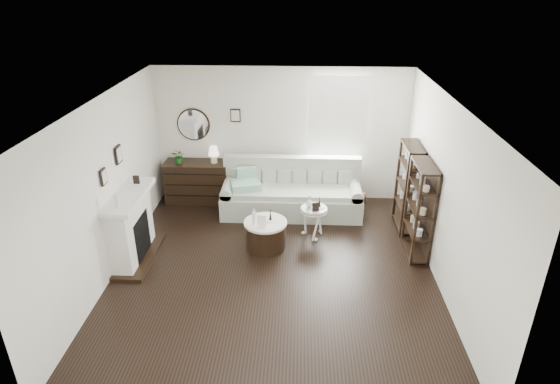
{
  "coord_description": "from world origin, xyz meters",
  "views": [
    {
      "loc": [
        0.37,
        -6.16,
        4.28
      ],
      "look_at": [
        0.06,
        0.8,
        1.01
      ],
      "focal_mm": 30.0,
      "sensor_mm": 36.0,
      "label": 1
    }
  ],
  "objects_px": {
    "sofa": "(292,195)",
    "dresser": "(198,182)",
    "drum_table": "(266,235)",
    "pedestal_table": "(314,210)"
  },
  "relations": [
    {
      "from": "drum_table",
      "to": "pedestal_table",
      "type": "relative_size",
      "value": 1.28
    },
    {
      "from": "drum_table",
      "to": "sofa",
      "type": "bearing_deg",
      "value": 73.62
    },
    {
      "from": "sofa",
      "to": "drum_table",
      "type": "distance_m",
      "value": 1.45
    },
    {
      "from": "sofa",
      "to": "pedestal_table",
      "type": "xyz_separation_m",
      "value": [
        0.41,
        -0.96,
        0.17
      ]
    },
    {
      "from": "sofa",
      "to": "pedestal_table",
      "type": "height_order",
      "value": "sofa"
    },
    {
      "from": "drum_table",
      "to": "pedestal_table",
      "type": "height_order",
      "value": "pedestal_table"
    },
    {
      "from": "pedestal_table",
      "to": "dresser",
      "type": "bearing_deg",
      "value": 150.01
    },
    {
      "from": "sofa",
      "to": "dresser",
      "type": "relative_size",
      "value": 2.12
    },
    {
      "from": "sofa",
      "to": "dresser",
      "type": "bearing_deg",
      "value": 168.66
    },
    {
      "from": "sofa",
      "to": "drum_table",
      "type": "relative_size",
      "value": 3.7
    }
  ]
}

